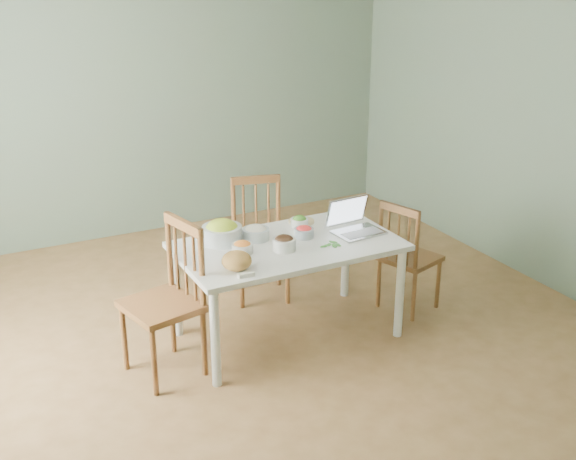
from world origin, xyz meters
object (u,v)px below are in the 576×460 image
chair_left (161,302)px  chair_right (410,255)px  laptop (359,218)px  dining_table (288,290)px  bowl_squash (222,232)px  chair_far (260,241)px  bread_boule (237,261)px

chair_left → chair_right: 1.95m
chair_right → laptop: (-0.49, -0.03, 0.39)m
chair_left → chair_right: (1.95, 0.04, -0.07)m
dining_table → chair_right: size_ratio=1.74×
bowl_squash → laptop: 0.97m
chair_far → laptop: size_ratio=2.77×
chair_far → bowl_squash: size_ratio=3.45×
chair_far → bread_boule: (-0.58, -0.89, 0.30)m
dining_table → chair_left: size_ratio=1.49×
bread_boule → laptop: bearing=9.9°
chair_right → laptop: bearing=75.8°
chair_left → bowl_squash: bearing=105.9°
dining_table → laptop: bearing=-6.4°
chair_right → dining_table: bearing=70.7°
dining_table → chair_right: 1.02m
laptop → bread_boule: bearing=-174.5°
dining_table → chair_far: (0.10, 0.66, 0.12)m
chair_left → bowl_squash: (0.54, 0.29, 0.28)m
chair_left → laptop: chair_left is taller
chair_left → chair_right: size_ratio=1.17×
chair_far → chair_left: 1.26m
dining_table → bread_boule: (-0.48, -0.24, 0.42)m
laptop → dining_table: bearing=169.2°
chair_left → laptop: size_ratio=2.98×
dining_table → laptop: size_ratio=4.43×
laptop → bowl_squash: bearing=158.2°
bread_boule → laptop: 1.03m
bread_boule → bowl_squash: bowl_squash is taller
chair_right → laptop: laptop is taller
bowl_squash → chair_far: bearing=41.3°
dining_table → bread_boule: bearing=-153.8°
chair_far → bowl_squash: 0.72m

